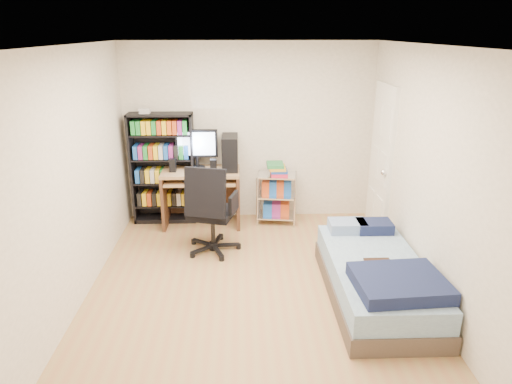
{
  "coord_description": "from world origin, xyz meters",
  "views": [
    {
      "loc": [
        -0.11,
        -4.36,
        2.63
      ],
      "look_at": [
        0.05,
        0.4,
        0.93
      ],
      "focal_mm": 32.0,
      "sensor_mm": 36.0,
      "label": 1
    }
  ],
  "objects_px": {
    "media_shelf": "(163,167)",
    "computer_desk": "(209,174)",
    "bed": "(377,278)",
    "office_chair": "(211,225)"
  },
  "relations": [
    {
      "from": "media_shelf",
      "to": "computer_desk",
      "type": "relative_size",
      "value": 1.21
    },
    {
      "from": "computer_desk",
      "to": "bed",
      "type": "relative_size",
      "value": 0.71
    },
    {
      "from": "computer_desk",
      "to": "media_shelf",
      "type": "bearing_deg",
      "value": 171.83
    },
    {
      "from": "media_shelf",
      "to": "office_chair",
      "type": "xyz_separation_m",
      "value": [
        0.73,
        -1.03,
        -0.44
      ]
    },
    {
      "from": "media_shelf",
      "to": "office_chair",
      "type": "relative_size",
      "value": 1.43
    },
    {
      "from": "media_shelf",
      "to": "office_chair",
      "type": "distance_m",
      "value": 1.33
    },
    {
      "from": "media_shelf",
      "to": "bed",
      "type": "bearing_deg",
      "value": -40.91
    },
    {
      "from": "computer_desk",
      "to": "bed",
      "type": "bearing_deg",
      "value": -48.34
    },
    {
      "from": "media_shelf",
      "to": "bed",
      "type": "relative_size",
      "value": 0.87
    },
    {
      "from": "computer_desk",
      "to": "office_chair",
      "type": "distance_m",
      "value": 1.01
    }
  ]
}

